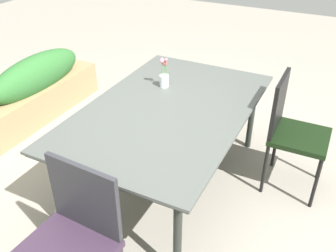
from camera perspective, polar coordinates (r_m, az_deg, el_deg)
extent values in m
plane|color=gray|center=(3.18, -0.97, -9.00)|extent=(12.00, 12.00, 0.00)
cube|color=#4C514C|center=(2.82, 0.00, 2.61)|extent=(1.84, 1.16, 0.02)
cube|color=#232823|center=(2.83, 0.00, 2.21)|extent=(1.80, 1.14, 0.02)
cylinder|color=#232823|center=(2.32, 1.46, -16.63)|extent=(0.05, 0.05, 0.69)
cylinder|color=#232823|center=(3.53, 12.66, 1.59)|extent=(0.05, 0.05, 0.69)
cylinder|color=#232823|center=(2.72, -16.73, -9.40)|extent=(0.05, 0.05, 0.69)
cylinder|color=#232823|center=(3.80, -0.86, 4.78)|extent=(0.05, 0.05, 0.69)
cube|color=black|center=(3.07, 19.51, -1.56)|extent=(0.43, 0.43, 0.04)
cube|color=black|center=(2.97, 16.60, 3.18)|extent=(0.41, 0.03, 0.46)
cylinder|color=black|center=(3.36, 22.54, -4.19)|extent=(0.03, 0.03, 0.47)
cylinder|color=black|center=(3.05, 21.66, -8.11)|extent=(0.03, 0.03, 0.47)
cylinder|color=black|center=(3.38, 16.12, -2.62)|extent=(0.03, 0.03, 0.47)
cylinder|color=black|center=(3.06, 14.55, -6.34)|extent=(0.03, 0.03, 0.47)
cube|color=#2D2D33|center=(2.12, -12.69, -10.69)|extent=(0.06, 0.47, 0.45)
cylinder|color=#2D2D33|center=(2.56, -15.47, -16.50)|extent=(0.03, 0.03, 0.43)
cylinder|color=silver|center=(3.12, -0.61, 6.90)|extent=(0.08, 0.08, 0.10)
cylinder|color=#47843D|center=(3.07, -0.30, 8.56)|extent=(0.01, 0.01, 0.18)
sphere|color=pink|center=(3.04, -0.31, 10.11)|extent=(0.02, 0.02, 0.02)
cylinder|color=#47843D|center=(3.10, -0.51, 8.37)|extent=(0.01, 0.01, 0.14)
sphere|color=#DB4C56|center=(3.07, -0.52, 9.56)|extent=(0.04, 0.04, 0.04)
cylinder|color=#47843D|center=(3.08, -0.92, 8.54)|extent=(0.01, 0.01, 0.17)
sphere|color=pink|center=(3.05, -0.93, 9.98)|extent=(0.04, 0.04, 0.04)
cylinder|color=#47843D|center=(3.08, -0.92, 8.62)|extent=(0.01, 0.01, 0.18)
sphere|color=pink|center=(3.04, -0.93, 10.16)|extent=(0.02, 0.02, 0.02)
ellipsoid|color=#2D662D|center=(4.17, -19.48, 7.45)|extent=(1.23, 0.34, 0.40)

